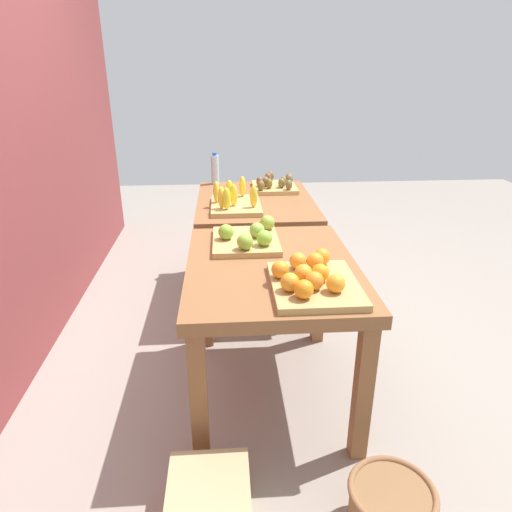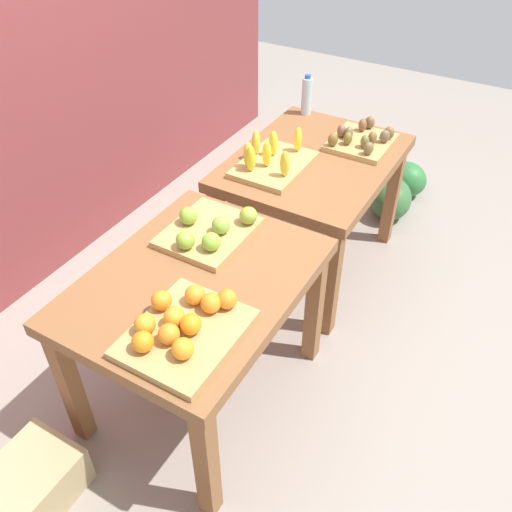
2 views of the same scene
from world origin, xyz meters
name	(u,v)px [view 1 (image 1 of 2)]	position (x,y,z in m)	size (l,w,h in m)	color
ground_plane	(261,332)	(0.00, 0.00, 0.00)	(8.00, 8.00, 0.00)	gray
display_table_left	(271,284)	(-0.56, 0.00, 0.63)	(1.04, 0.80, 0.73)	brown
display_table_right	(255,214)	(0.56, 0.00, 0.63)	(1.04, 0.80, 0.73)	brown
orange_bin	(312,279)	(-0.82, -0.14, 0.77)	(0.45, 0.37, 0.11)	tan
apple_bin	(248,238)	(-0.31, 0.10, 0.77)	(0.40, 0.35, 0.11)	tan
banana_crate	(235,202)	(0.35, 0.15, 0.78)	(0.44, 0.32, 0.17)	tan
kiwi_bin	(275,185)	(0.81, -0.16, 0.77)	(0.36, 0.32, 0.10)	tan
water_bottle	(215,169)	(1.02, 0.28, 0.85)	(0.06, 0.06, 0.24)	silver
watermelon_pile	(278,236)	(1.42, -0.27, 0.13)	(0.67, 0.39, 0.28)	#2E7238
wicker_basket	(390,510)	(-1.39, -0.35, 0.12)	(0.32, 0.32, 0.22)	brown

